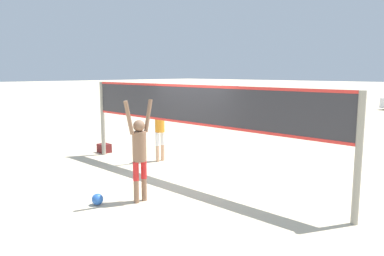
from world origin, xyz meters
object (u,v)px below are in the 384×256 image
(player_spiker, at_px, (139,149))
(player_blocker, at_px, (160,123))
(volleyball, at_px, (98,199))
(parked_car_near, at_px, (227,94))
(volleyball_net, at_px, (192,113))
(gear_bag, at_px, (104,148))

(player_spiker, xyz_separation_m, player_blocker, (-2.38, 2.59, 0.04))
(player_blocker, distance_m, volleyball, 3.96)
(player_blocker, height_order, parked_car_near, player_blocker)
(volleyball_net, bearing_deg, volleyball, -91.62)
(volleyball_net, bearing_deg, parked_car_near, 127.32)
(volleyball_net, distance_m, player_spiker, 2.02)
(volleyball_net, height_order, gear_bag, volleyball_net)
(volleyball, relative_size, parked_car_near, 0.05)
(player_spiker, bearing_deg, volleyball_net, 11.44)
(player_blocker, distance_m, parked_car_near, 24.83)
(player_blocker, xyz_separation_m, gear_bag, (-2.24, -0.50, -1.00))
(player_spiker, relative_size, player_blocker, 0.97)
(player_blocker, xyz_separation_m, parked_car_near, (-14.10, 20.43, -0.54))
(gear_bag, distance_m, parked_car_near, 24.06)
(player_blocker, height_order, volleyball, player_blocker)
(volleyball_net, distance_m, player_blocker, 2.17)
(volleyball, bearing_deg, gear_bag, 145.98)
(player_blocker, bearing_deg, gear_bag, -77.46)
(player_spiker, bearing_deg, gear_bag, 65.66)
(volleyball_net, height_order, player_blocker, volleyball_net)
(player_blocker, relative_size, parked_car_near, 0.47)
(player_blocker, bearing_deg, volleyball, 30.18)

